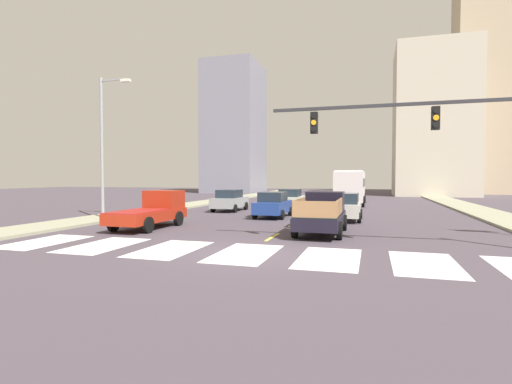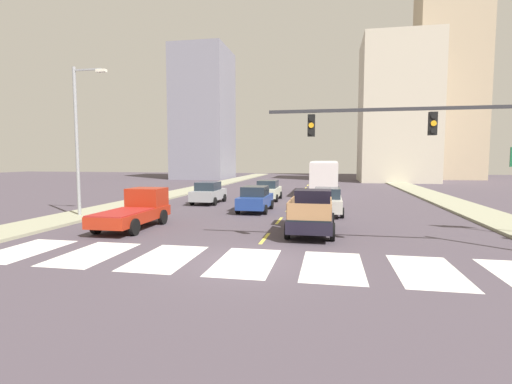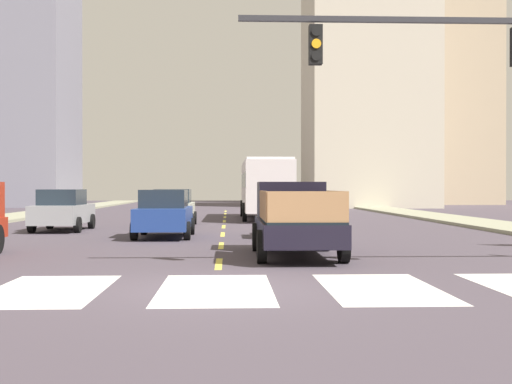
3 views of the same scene
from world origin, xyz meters
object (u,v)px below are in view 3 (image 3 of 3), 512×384
object	(u,v)px
city_bus	(265,185)
sedan_mid	(164,214)
pickup_stakebed	(295,220)
sedan_far	(173,208)
sedan_near_right	(298,214)
sedan_near_left	(63,210)

from	to	relation	value
city_bus	sedan_mid	bearing A→B (deg)	-106.93
sedan_mid	pickup_stakebed	bearing A→B (deg)	-57.78
pickup_stakebed	sedan_far	size ratio (longest dim) A/B	1.18
pickup_stakebed	city_bus	size ratio (longest dim) A/B	0.48
city_bus	sedan_far	xyz separation A→B (m)	(-4.67, -6.96, -1.09)
pickup_stakebed	sedan_near_right	xyz separation A→B (m)	(0.71, 5.94, -0.08)
city_bus	sedan_mid	distance (m)	14.82
sedan_far	city_bus	bearing A→B (deg)	58.58
pickup_stakebed	sedan_mid	bearing A→B (deg)	120.66
city_bus	sedan_far	bearing A→B (deg)	-123.41
pickup_stakebed	city_bus	world-z (taller)	city_bus
pickup_stakebed	sedan_mid	world-z (taller)	pickup_stakebed
city_bus	sedan_near_right	size ratio (longest dim) A/B	2.45
pickup_stakebed	sedan_mid	distance (m)	7.68
pickup_stakebed	sedan_far	xyz separation A→B (m)	(-4.35, 13.64, -0.08)
pickup_stakebed	sedan_mid	size ratio (longest dim) A/B	1.18
sedan_mid	sedan_near_left	size ratio (longest dim) A/B	1.00
city_bus	sedan_near_left	bearing A→B (deg)	-130.86
sedan_near_right	sedan_far	xyz separation A→B (m)	(-5.05, 7.71, 0.00)
sedan_mid	sedan_near_right	xyz separation A→B (m)	(4.79, -0.57, 0.00)
sedan_far	sedan_near_left	size ratio (longest dim) A/B	1.00
pickup_stakebed	sedan_far	bearing A→B (deg)	106.21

